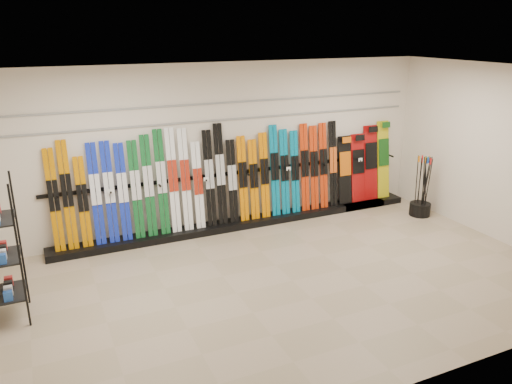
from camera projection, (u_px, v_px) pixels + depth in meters
name	position (u px, v px, depth m)	size (l,w,h in m)	color
floor	(292.00, 281.00, 7.36)	(8.00, 8.00, 0.00)	gray
back_wall	(229.00, 147.00, 9.05)	(8.00, 8.00, 0.00)	beige
right_wall	(502.00, 155.00, 8.46)	(5.00, 5.00, 0.00)	beige
ceiling	(298.00, 73.00, 6.42)	(8.00, 8.00, 0.00)	silver
ski_rack_base	(246.00, 222.00, 9.40)	(8.00, 0.40, 0.12)	black
skis	(208.00, 181.00, 8.90)	(5.37, 0.25, 1.83)	#C67500
snowboards	(365.00, 165.00, 10.28)	(1.25, 0.25, 1.60)	black
accessory_rack	(2.00, 251.00, 6.15)	(0.40, 0.60, 1.86)	black
pole_bin	(420.00, 209.00, 9.90)	(0.41, 0.41, 0.25)	black
ski_poles	(423.00, 186.00, 9.74)	(0.26, 0.37, 1.18)	black
slatwall_rail_0	(229.00, 119.00, 8.88)	(7.60, 0.02, 0.03)	gray
slatwall_rail_1	(228.00, 102.00, 8.78)	(7.60, 0.02, 0.03)	gray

